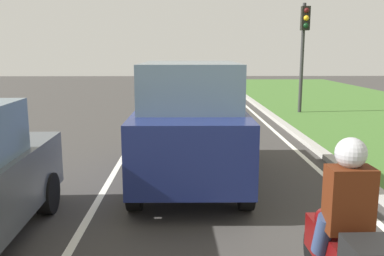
% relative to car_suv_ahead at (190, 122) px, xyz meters
% --- Properties ---
extents(ground_plane, '(60.00, 60.00, 0.00)m').
position_rel_car_suv_ahead_xyz_m(ground_plane, '(-0.87, 4.68, -1.17)').
color(ground_plane, '#383533').
extents(lane_line_center, '(0.12, 32.00, 0.01)m').
position_rel_car_suv_ahead_xyz_m(lane_line_center, '(-1.57, 4.68, -1.16)').
color(lane_line_center, silver).
rests_on(lane_line_center, ground).
extents(lane_line_right_edge, '(0.12, 32.00, 0.01)m').
position_rel_car_suv_ahead_xyz_m(lane_line_right_edge, '(2.73, 4.68, -1.16)').
color(lane_line_right_edge, silver).
rests_on(lane_line_right_edge, ground).
extents(curb_right, '(0.24, 48.00, 0.12)m').
position_rel_car_suv_ahead_xyz_m(curb_right, '(3.23, 4.68, -1.11)').
color(curb_right, '#9E9B93').
rests_on(curb_right, ground).
extents(car_suv_ahead, '(2.01, 4.52, 2.28)m').
position_rel_car_suv_ahead_xyz_m(car_suv_ahead, '(0.00, 0.00, 0.00)').
color(car_suv_ahead, navy).
rests_on(car_suv_ahead, ground).
extents(rider_person, '(0.50, 0.40, 1.16)m').
position_rel_car_suv_ahead_xyz_m(rider_person, '(1.36, -4.25, 0.02)').
color(rider_person, '#4C1E0C').
rests_on(rider_person, ground).
extents(traffic_light_near_right, '(0.32, 0.50, 4.32)m').
position_rel_car_suv_ahead_xyz_m(traffic_light_near_right, '(4.56, 8.65, 1.81)').
color(traffic_light_near_right, '#2D2D2D').
rests_on(traffic_light_near_right, ground).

